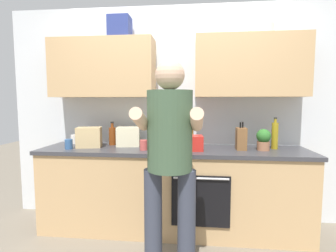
# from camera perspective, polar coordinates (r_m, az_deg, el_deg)

# --- Properties ---
(ground_plane) EXTENTS (12.00, 12.00, 0.00)m
(ground_plane) POSITION_cam_1_polar(r_m,az_deg,el_deg) (3.08, 1.04, -21.66)
(ground_plane) COLOR #756B5B
(back_wall_unit) EXTENTS (4.00, 0.38, 2.50)m
(back_wall_unit) POSITION_cam_1_polar(r_m,az_deg,el_deg) (3.01, 1.53, 7.25)
(back_wall_unit) COLOR silver
(back_wall_unit) RESTS_ON ground
(counter) EXTENTS (2.84, 0.67, 0.90)m
(counter) POSITION_cam_1_polar(r_m,az_deg,el_deg) (2.90, 1.08, -13.70)
(counter) COLOR tan
(counter) RESTS_ON ground
(person_standing) EXTENTS (0.49, 0.45, 1.70)m
(person_standing) POSITION_cam_1_polar(r_m,az_deg,el_deg) (1.97, 0.38, -6.08)
(person_standing) COLOR #383D4C
(person_standing) RESTS_ON ground
(bottle_soda) EXTENTS (0.07, 0.07, 0.25)m
(bottle_soda) POSITION_cam_1_polar(r_m,az_deg,el_deg) (2.87, -1.73, -2.51)
(bottle_soda) COLOR #198C33
(bottle_soda) RESTS_ON counter
(bottle_water) EXTENTS (0.07, 0.07, 0.29)m
(bottle_water) POSITION_cam_1_polar(r_m,az_deg,el_deg) (2.77, -3.51, -2.47)
(bottle_water) COLOR silver
(bottle_water) RESTS_ON counter
(bottle_vinegar) EXTENTS (0.08, 0.08, 0.27)m
(bottle_vinegar) POSITION_cam_1_polar(r_m,az_deg,el_deg) (3.06, -12.12, -2.06)
(bottle_vinegar) COLOR brown
(bottle_vinegar) RESTS_ON counter
(bottle_wine) EXTENTS (0.05, 0.05, 0.33)m
(bottle_wine) POSITION_cam_1_polar(r_m,az_deg,el_deg) (2.83, 0.69, -1.90)
(bottle_wine) COLOR #471419
(bottle_wine) RESTS_ON counter
(bottle_oil) EXTENTS (0.07, 0.07, 0.33)m
(bottle_oil) POSITION_cam_1_polar(r_m,az_deg,el_deg) (2.96, 22.41, -1.90)
(bottle_oil) COLOR olive
(bottle_oil) RESTS_ON counter
(bottle_juice) EXTENTS (0.05, 0.05, 0.32)m
(bottle_juice) POSITION_cam_1_polar(r_m,az_deg,el_deg) (2.92, 5.08, -1.63)
(bottle_juice) COLOR orange
(bottle_juice) RESTS_ON counter
(cup_tea) EXTENTS (0.08, 0.08, 0.10)m
(cup_tea) POSITION_cam_1_polar(r_m,az_deg,el_deg) (2.93, -20.97, -3.74)
(cup_tea) COLOR #33598C
(cup_tea) RESTS_ON counter
(cup_coffee) EXTENTS (0.09, 0.09, 0.10)m
(cup_coffee) POSITION_cam_1_polar(r_m,az_deg,el_deg) (3.30, -19.82, -2.73)
(cup_coffee) COLOR white
(cup_coffee) RESTS_ON counter
(cup_ceramic) EXTENTS (0.08, 0.08, 0.10)m
(cup_ceramic) POSITION_cam_1_polar(r_m,az_deg,el_deg) (2.69, -5.42, -4.19)
(cup_ceramic) COLOR #BF4C47
(cup_ceramic) RESTS_ON counter
(knife_block) EXTENTS (0.10, 0.14, 0.29)m
(knife_block) POSITION_cam_1_polar(r_m,az_deg,el_deg) (2.79, 15.78, -2.70)
(knife_block) COLOR brown
(knife_block) RESTS_ON counter
(potted_herb) EXTENTS (0.14, 0.14, 0.22)m
(potted_herb) POSITION_cam_1_polar(r_m,az_deg,el_deg) (2.83, 20.24, -2.73)
(potted_herb) COLOR #9E6647
(potted_herb) RESTS_ON counter
(grocery_bag_bread) EXTENTS (0.29, 0.24, 0.22)m
(grocery_bag_bread) POSITION_cam_1_polar(r_m,az_deg,el_deg) (2.98, -16.94, -2.38)
(grocery_bag_bread) COLOR tan
(grocery_bag_bread) RESTS_ON counter
(grocery_bag_rice) EXTENTS (0.28, 0.22, 0.21)m
(grocery_bag_rice) POSITION_cam_1_polar(r_m,az_deg,el_deg) (2.95, -8.72, -2.32)
(grocery_bag_rice) COLOR beige
(grocery_bag_rice) RESTS_ON counter
(grocery_bag_crisps) EXTENTS (0.21, 0.21, 0.15)m
(grocery_bag_crisps) POSITION_cam_1_polar(r_m,az_deg,el_deg) (2.68, 5.47, -3.73)
(grocery_bag_crisps) COLOR red
(grocery_bag_crisps) RESTS_ON counter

